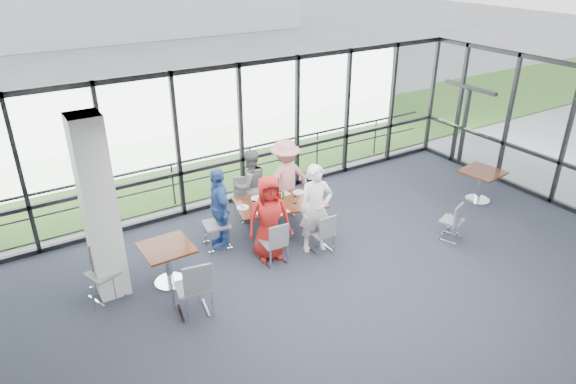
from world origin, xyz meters
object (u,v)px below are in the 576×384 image
chair_spare_r (452,221)px  main_table (280,208)px  chair_main_nr (322,233)px  chair_main_fr (285,197)px  chair_spare_la (191,287)px  chair_main_nl (273,243)px  diner_near_left (269,218)px  chair_main_fl (252,200)px  structural_column (99,210)px  diner_near_right (316,209)px  chair_spare_lb (103,273)px  chair_main_end (216,224)px  diner_end (219,208)px  side_table_left (167,252)px  diner_far_left (250,186)px  side_table_right (482,176)px  diner_far_right (286,179)px

chair_spare_r → main_table: bearing=124.7°
chair_main_nr → chair_main_fr: 1.72m
chair_spare_la → chair_main_nl: bearing=27.2°
diner_near_left → chair_main_nl: (-0.04, -0.21, -0.41)m
main_table → chair_spare_la: chair_spare_la is taller
chair_main_fl → chair_main_fr: (0.73, -0.18, -0.05)m
structural_column → diner_near_left: 3.00m
diner_near_right → chair_spare_lb: (-3.90, 0.63, -0.42)m
chair_main_fl → chair_main_nr: bearing=132.6°
chair_main_nr → chair_main_end: (-1.64, 1.26, 0.08)m
chair_main_fr → chair_spare_lb: bearing=33.9°
main_table → chair_main_nl: (-0.65, -0.81, -0.19)m
diner_end → chair_main_nr: diner_end is taller
diner_near_right → chair_spare_r: diner_near_right is taller
chair_main_end → chair_main_fl: bearing=128.2°
diner_near_left → chair_main_nl: bearing=-85.2°
side_table_left → chair_main_fl: bearing=28.9°
structural_column → chair_main_fr: structural_column is taller
diner_near_right → chair_main_fr: (0.27, 1.57, -0.48)m
diner_end → diner_far_left: bearing=130.2°
chair_main_nr → structural_column: bearing=168.0°
chair_main_end → diner_end: bearing=84.8°
structural_column → chair_main_nl: structural_column is taller
structural_column → chair_main_nr: structural_column is taller
diner_end → chair_main_nr: (1.58, -1.24, -0.43)m
chair_main_end → chair_spare_r: (4.15, -2.27, -0.08)m
main_table → chair_main_nl: 1.05m
chair_main_fl → chair_main_end: bearing=56.3°
diner_near_left → chair_spare_lb: bearing=-172.0°
diner_near_right → chair_main_fl: diner_near_right is taller
main_table → chair_main_nr: 1.06m
diner_near_left → diner_near_right: (0.89, -0.25, 0.06)m
diner_far_left → chair_spare_lb: size_ratio=1.72×
diner_near_left → diner_far_left: 1.53m
diner_near_right → chair_spare_r: bearing=-9.2°
side_table_right → chair_main_fr: (-4.20, 1.86, -0.22)m
side_table_left → chair_spare_la: 0.99m
main_table → chair_main_nl: bearing=-114.5°
chair_main_nr → chair_main_fr: (0.21, 1.71, 0.01)m
diner_end → chair_main_end: 0.36m
chair_main_fr → diner_far_right: bearing=104.4°
diner_end → chair_main_fl: bearing=130.5°
structural_column → chair_spare_lb: size_ratio=3.37×
main_table → diner_far_right: (0.55, 0.68, 0.27)m
side_table_left → diner_near_left: diner_near_left is taller
main_table → chair_spare_lb: bearing=-162.5°
side_table_right → diner_near_right: (-4.46, 0.29, 0.26)m
main_table → structural_column: bearing=-164.1°
side_table_left → chair_main_fr: bearing=20.1°
chair_main_fl → chair_spare_r: chair_main_fl is taller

